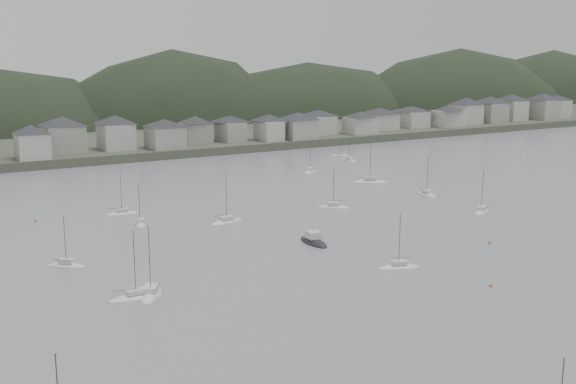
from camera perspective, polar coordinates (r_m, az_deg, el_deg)
ground at (r=106.43m, az=21.31°, el=-10.11°), size 900.00×900.00×0.00m
far_shore_land at (r=365.49m, az=-17.87°, el=5.20°), size 900.00×250.00×3.00m
forested_ridge at (r=343.44m, az=-16.00°, el=2.79°), size 851.55×103.94×102.57m
waterfront_town at (r=277.37m, az=-2.37°, el=5.42°), size 451.48×28.46×12.92m
sailboat_lead at (r=112.50m, az=-12.11°, el=-8.30°), size 8.63×3.00×11.69m
moored_fleet at (r=147.87m, az=2.35°, el=-3.26°), size 219.06×175.32×13.70m
motor_launch_far at (r=140.48m, az=2.07°, el=-4.01°), size 3.76×9.22×4.14m
mooring_buoys at (r=147.72m, az=5.66°, el=-3.34°), size 166.47×138.55×0.70m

